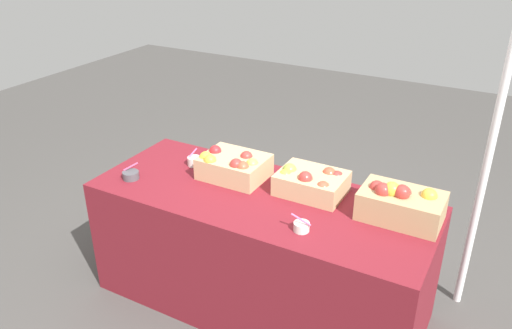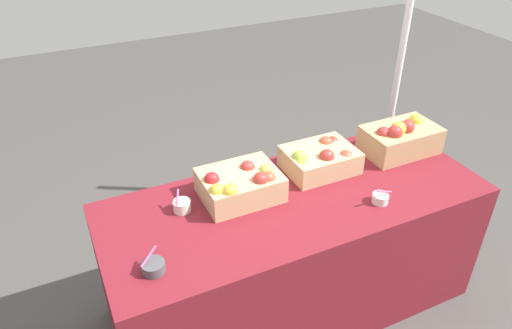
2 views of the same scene
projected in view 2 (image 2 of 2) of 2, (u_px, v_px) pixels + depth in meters
name	position (u px, v px, depth m)	size (l,w,h in m)	color
ground_plane	(290.00, 301.00, 2.71)	(10.00, 10.00, 0.00)	#474442
table	(293.00, 253.00, 2.51)	(1.90, 0.76, 0.74)	maroon
apple_crate_left	(400.00, 138.00, 2.62)	(0.41, 0.26, 0.21)	tan
apple_crate_middle	(320.00, 158.00, 2.48)	(0.36, 0.28, 0.16)	tan
apple_crate_right	(241.00, 184.00, 2.27)	(0.37, 0.29, 0.17)	tan
sample_bowl_near	(153.00, 267.00, 1.88)	(0.10, 0.10, 0.10)	#4C4C51
sample_bowl_mid	(182.00, 206.00, 2.21)	(0.08, 0.08, 0.10)	silver
sample_bowl_far	(380.00, 198.00, 2.26)	(0.10, 0.08, 0.10)	silver
tent_pole	(400.00, 62.00, 2.97)	(0.04, 0.04, 2.12)	white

